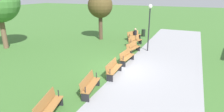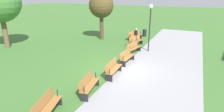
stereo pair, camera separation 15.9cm
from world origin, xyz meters
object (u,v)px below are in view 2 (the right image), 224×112
bench_6 (47,106)px  lamp_post (150,19)px  person_seated (137,34)px  bench_4 (113,68)px  tree_1 (101,6)px  bench_2 (134,48)px  bench_1 (136,41)px  bench_0 (135,35)px  bench_3 (127,57)px  bench_5 (89,84)px  trash_bin (145,33)px

bench_6 → lamp_post: lamp_post is taller
bench_6 → person_seated: bearing=166.0°
bench_4 → lamp_post: bearing=169.9°
person_seated → tree_1: size_ratio=0.25×
bench_2 → person_seated: person_seated is taller
bench_1 → bench_6: same height
bench_2 → tree_1: bearing=-115.5°
bench_2 → person_seated: size_ratio=1.49×
bench_0 → lamp_post: bearing=57.4°
bench_3 → lamp_post: size_ratio=0.45×
bench_0 → bench_6: same height
person_seated → bench_6: bearing=25.7°
bench_0 → person_seated: (-0.06, 0.18, 0.16)m
bench_3 → bench_5: size_ratio=0.98×
bench_0 → bench_1: 2.37m
bench_0 → bench_2: (4.54, 1.34, 0.00)m
bench_3 → bench_5: (4.73, -0.27, 0.00)m
bench_0 → bench_4: size_ratio=1.01×
bench_3 → bench_5: same height
bench_1 → bench_5: bearing=19.9°
bench_5 → bench_4: bearing=163.5°
bench_6 → person_seated: (-13.99, -0.62, 0.16)m
bench_6 → tree_1: (-12.67, -4.07, 2.99)m
bench_4 → bench_0: bearing=-173.4°
bench_5 → bench_6: same height
trash_bin → person_seated: bearing=-10.6°
bench_3 → bench_4: 2.37m
bench_0 → trash_bin: size_ratio=2.26×
bench_1 → bench_3: 4.73m
bench_2 → bench_5: (7.08, 0.00, 0.00)m
bench_2 → bench_3: size_ratio=1.02×
bench_5 → person_seated: person_seated is taller
bench_5 → tree_1: bearing=-166.0°
person_seated → bench_5: bearing=28.9°
tree_1 → bench_3: bearing=40.9°
bench_0 → bench_3: same height
bench_0 → bench_5: bearing=29.8°
bench_5 → tree_1: (-10.37, -4.61, 2.99)m
bench_3 → lamp_post: lamp_post is taller
bench_2 → bench_3: (2.36, 0.27, 0.00)m
bench_3 → bench_4: size_ratio=1.00×
bench_3 → bench_4: same height
bench_6 → trash_bin: size_ratio=2.28×
bench_2 → bench_4: same height
lamp_post → trash_bin: size_ratio=4.92×
bench_2 → bench_5: bearing=9.9°
person_seated → trash_bin: person_seated is taller
lamp_post → bench_1: bearing=-127.9°
bench_3 → tree_1: (-5.64, -4.89, 2.99)m
bench_3 → bench_6: 7.08m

